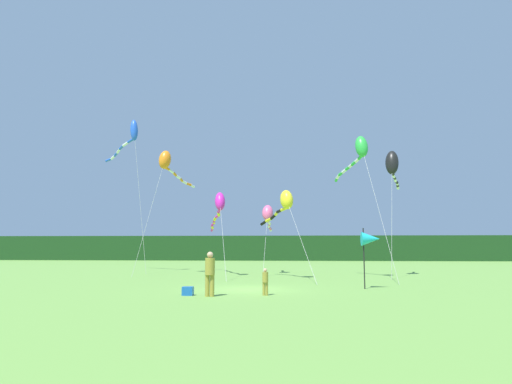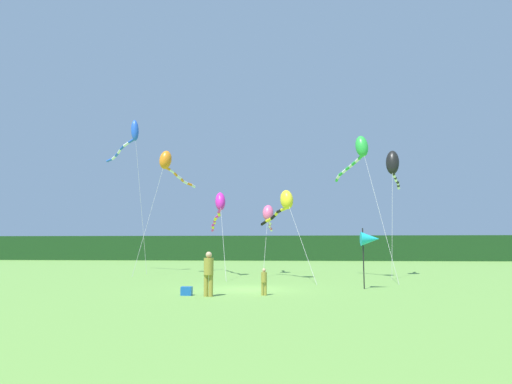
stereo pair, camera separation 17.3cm
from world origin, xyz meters
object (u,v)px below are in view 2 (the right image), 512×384
kite_orange (167,162)px  cooler_box (187,291)px  kite_magenta (219,206)px  kite_green (360,150)px  kite_yellow (285,202)px  person_adult (209,271)px  kite_rainbow (268,215)px  banner_flag_pole (370,239)px  kite_blue (131,136)px  kite_black (393,164)px  person_child (264,280)px

kite_orange → cooler_box: bearing=-70.2°
kite_magenta → kite_green: bearing=-12.4°
kite_magenta → kite_yellow: kite_magenta is taller
person_adult → kite_rainbow: size_ratio=0.25×
kite_yellow → kite_magenta: bearing=150.4°
cooler_box → kite_yellow: (4.01, 9.88, 4.75)m
banner_flag_pole → kite_magenta: bearing=135.3°
person_adult → kite_blue: 21.72m
kite_rainbow → kite_magenta: (-3.40, -2.70, 0.42)m
kite_yellow → kite_blue: kite_blue is taller
kite_magenta → kite_blue: 10.80m
kite_magenta → kite_orange: (-4.42, 1.84, 3.65)m
kite_orange → kite_rainbow: bearing=6.3°
kite_yellow → banner_flag_pole: bearing=-55.5°
banner_flag_pole → kite_rainbow: (-5.71, 11.71, 2.08)m
kite_green → kite_yellow: kite_green is taller
kite_orange → kite_black: size_ratio=1.07×
kite_green → kite_black: 3.54m
person_adult → banner_flag_pole: banner_flag_pole is taller
kite_yellow → kite_blue: bearing=153.9°
person_adult → kite_green: bearing=53.5°
kite_orange → kite_blue: bearing=154.5°
person_child → kite_yellow: (0.73, 9.60, 4.29)m
kite_blue → person_child: bearing=-52.7°
kite_rainbow → kite_blue: kite_blue is taller
person_child → kite_magenta: bearing=108.2°
person_child → cooler_box: 3.33m
person_child → kite_magenta: size_ratio=0.11×
kite_rainbow → kite_black: bearing=-15.9°
kite_green → kite_blue: size_ratio=0.76×
kite_rainbow → kite_orange: (-7.82, -0.86, 4.08)m
person_adult → kite_yellow: kite_yellow is taller
person_adult → kite_rainbow: (1.62, 15.64, 3.46)m
kite_orange → kite_blue: kite_blue is taller
person_adult → banner_flag_pole: bearing=28.2°
kite_orange → kite_green: size_ratio=1.01×
kite_black → kite_rainbow: bearing=164.1°
person_child → cooler_box: (-3.28, -0.28, -0.45)m
kite_yellow → kite_black: size_ratio=0.85×
kite_orange → kite_yellow: (9.21, -4.56, -3.65)m
banner_flag_pole → kite_orange: bearing=141.3°
kite_green → kite_blue: bearing=162.2°
person_child → kite_black: (8.32, 12.47, 7.20)m
person_child → kite_yellow: 10.54m
kite_black → kite_blue: size_ratio=0.71×
banner_flag_pole → kite_rainbow: kite_rainbow is taller
banner_flag_pole → kite_black: kite_black is taller
kite_green → kite_orange: bearing=164.3°
kite_yellow → kite_black: bearing=20.7°
banner_flag_pole → kite_rainbow: size_ratio=0.41×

